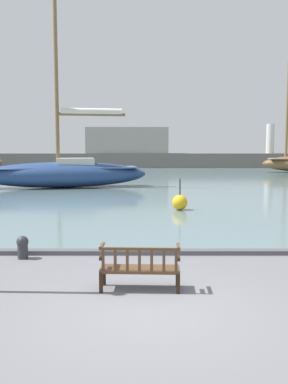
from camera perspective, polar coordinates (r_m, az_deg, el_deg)
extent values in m
plane|color=slate|center=(7.92, 0.75, -15.34)|extent=(160.00, 160.00, 0.00)
cube|color=slate|center=(51.44, 0.08, 3.11)|extent=(100.00, 80.00, 0.08)
cube|color=#4C4C50|center=(11.57, 0.48, -8.01)|extent=(40.00, 0.30, 0.12)
cube|color=black|center=(9.13, -5.39, -11.01)|extent=(0.07, 0.07, 0.42)
cube|color=black|center=(9.06, 4.44, -11.14)|extent=(0.07, 0.07, 0.42)
cube|color=black|center=(8.70, -5.79, -11.89)|extent=(0.07, 0.07, 0.42)
cube|color=black|center=(8.63, 4.55, -12.04)|extent=(0.07, 0.07, 0.42)
cube|color=#4C331E|center=(8.78, -0.57, -10.25)|extent=(1.62, 0.58, 0.06)
cube|color=#4C331E|center=(8.45, -0.65, -7.62)|extent=(1.60, 0.11, 0.06)
cube|color=#4C331E|center=(8.57, -5.52, -9.06)|extent=(0.06, 0.04, 0.41)
cube|color=#4C331E|center=(8.54, -3.90, -9.10)|extent=(0.06, 0.04, 0.41)
cube|color=#4C331E|center=(8.52, -2.28, -9.13)|extent=(0.06, 0.04, 0.41)
cube|color=#4C331E|center=(8.51, -0.65, -9.16)|extent=(0.06, 0.04, 0.41)
cube|color=#4C331E|center=(8.50, 0.99, -9.17)|extent=(0.06, 0.04, 0.41)
cube|color=#4C331E|center=(8.50, 2.63, -9.18)|extent=(0.06, 0.04, 0.41)
cube|color=#4C331E|center=(8.50, 4.27, -9.18)|extent=(0.06, 0.04, 0.41)
cube|color=black|center=(8.70, -5.73, -8.64)|extent=(0.07, 0.30, 0.06)
cube|color=#4C331E|center=(8.73, -5.67, -7.12)|extent=(0.08, 0.47, 0.04)
cube|color=black|center=(8.62, 4.58, -8.76)|extent=(0.07, 0.30, 0.06)
cube|color=#4C331E|center=(8.65, 4.57, -7.23)|extent=(0.08, 0.47, 0.04)
ellipsoid|color=navy|center=(29.01, -10.83, 2.27)|extent=(11.54, 4.75, 1.70)
cube|color=#516B9E|center=(28.98, -10.85, 3.19)|extent=(10.09, 3.85, 0.08)
cube|color=beige|center=(28.99, -9.19, 3.89)|extent=(2.70, 1.87, 0.60)
cylinder|color=brown|center=(29.33, -11.69, 15.55)|extent=(0.26, 0.26, 12.50)
cylinder|color=brown|center=(29.10, -7.05, 10.23)|extent=(4.46, 1.10, 0.20)
cylinder|color=silver|center=(29.11, -7.05, 10.64)|extent=(4.06, 1.21, 0.41)
cylinder|color=brown|center=(46.16, 18.53, 10.28)|extent=(0.28, 0.28, 9.65)
cylinder|color=#2D2D33|center=(11.54, -15.90, -7.47)|extent=(0.27, 0.27, 0.44)
sphere|color=#2D2D33|center=(11.49, -15.94, -6.40)|extent=(0.31, 0.31, 0.31)
sphere|color=gold|center=(18.76, 4.76, -1.39)|extent=(0.67, 0.67, 0.67)
cylinder|color=#2D2D33|center=(18.68, 4.77, 0.69)|extent=(0.06, 0.06, 0.70)
cube|color=#66605B|center=(53.93, 0.07, 4.20)|extent=(43.78, 2.40, 1.85)
cube|color=gray|center=(53.94, -2.31, 6.90)|extent=(10.27, 2.00, 3.24)
cylinder|color=beige|center=(56.18, 16.44, 6.84)|extent=(1.00, 1.00, 3.65)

